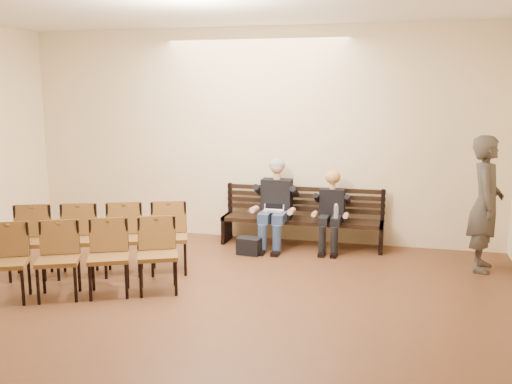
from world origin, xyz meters
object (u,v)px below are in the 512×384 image
Objects in this scene: bag at (249,246)px; chair_row_back at (83,260)px; seated_man at (275,203)px; passerby at (486,194)px; chair_row_front at (100,240)px; seated_woman at (331,215)px; water_bottle at (336,219)px; laptop at (272,214)px; bench at (301,232)px.

chair_row_back is (-1.49, -2.24, 0.33)m from bag.
seated_man reaches higher than chair_row_back.
seated_man is 0.66× the size of passerby.
chair_row_front reaches higher than chair_row_back.
seated_woman is 4.83× the size of water_bottle.
laptop is at bearing 174.92° from water_bottle.
chair_row_front reaches higher than bench.
laptop reaches higher than bench.
bag is (-0.27, -0.38, -0.44)m from laptop.
laptop is (-0.90, -0.17, 0.00)m from seated_woman.
water_bottle reaches higher than bench.
chair_row_front is at bearing -125.90° from laptop.
chair_row_front is (-2.89, -1.99, -0.08)m from seated_woman.
chair_row_back is at bearing -133.76° from seated_woman.
seated_woman is at bearing 22.02° from laptop.
chair_row_front is at bearing -145.53° from seated_woman.
seated_man is 6.18× the size of water_bottle.
bag is at bearing -155.09° from seated_woman.
laptop is at bearing -94.03° from seated_man.
chair_row_back is at bearing -122.52° from seated_man.
bench is at bearing 85.28° from passerby.
seated_man reaches higher than seated_woman.
water_bottle is at bearing -14.40° from seated_man.
passerby reaches higher than chair_row_back.
chair_row_front is at bearing -139.98° from bag.
bag is at bearing -167.15° from water_bottle.
laptop is 2.70m from chair_row_front.
seated_man is 3.31m from chair_row_back.
chair_row_back is (-2.67, -2.79, -0.10)m from seated_woman.
bag is (-1.28, -0.29, -0.44)m from water_bottle.
bag is at bearing -114.14° from laptop.
water_bottle is at bearing 8.73° from chair_row_front.
chair_row_front is at bearing -149.97° from water_bottle.
chair_row_front is (-5.07, -1.51, -0.60)m from passerby.
seated_man reaches higher than bench.
seated_man is 0.64× the size of chair_row_back.
seated_man reaches higher than chair_row_front.
passerby is at bearing -8.89° from seated_man.
bench is 1.81× the size of seated_man.
bench is 0.65m from seated_man.
chair_row_front is (-2.41, -2.11, 0.26)m from bench.
passerby is at bearing -4.76° from chair_row_front.
bench is 8.17× the size of laptop.
seated_woman is at bearing 0.00° from seated_man.
seated_woman is 0.27m from water_bottle.
passerby is at bearing 1.15° from bag.
passerby reaches higher than bag.
passerby is 5.40m from chair_row_back.
water_bottle is at bearing 91.80° from passerby.
seated_woman reaches higher than bench.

